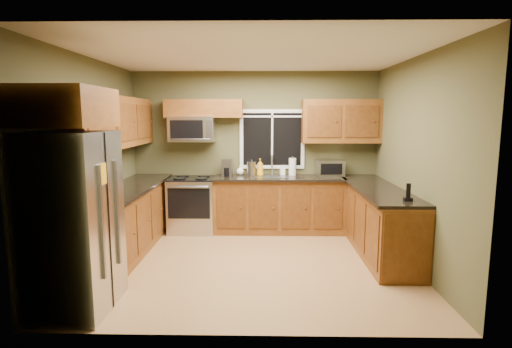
{
  "coord_description": "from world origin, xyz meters",
  "views": [
    {
      "loc": [
        0.16,
        -5.12,
        1.94
      ],
      "look_at": [
        0.05,
        0.35,
        1.15
      ],
      "focal_mm": 28.0,
      "sensor_mm": 36.0,
      "label": 1
    }
  ],
  "objects_px": {
    "toaster_oven": "(330,168)",
    "soap_bottle_b": "(282,170)",
    "range": "(192,204)",
    "cordless_phone": "(408,196)",
    "soap_bottle_a": "(260,167)",
    "kettle": "(252,168)",
    "microwave": "(192,129)",
    "paper_towel_roll": "(292,167)",
    "coffee_maker": "(227,168)",
    "soap_bottle_c": "(240,170)",
    "refrigerator": "(73,222)"
  },
  "relations": [
    {
      "from": "range",
      "to": "kettle",
      "type": "bearing_deg",
      "value": 10.23
    },
    {
      "from": "soap_bottle_a",
      "to": "range",
      "type": "bearing_deg",
      "value": -174.11
    },
    {
      "from": "kettle",
      "to": "soap_bottle_b",
      "type": "xyz_separation_m",
      "value": [
        0.53,
        0.05,
        -0.05
      ]
    },
    {
      "from": "toaster_oven",
      "to": "paper_towel_roll",
      "type": "height_order",
      "value": "paper_towel_roll"
    },
    {
      "from": "paper_towel_roll",
      "to": "cordless_phone",
      "type": "distance_m",
      "value": 2.42
    },
    {
      "from": "refrigerator",
      "to": "microwave",
      "type": "distance_m",
      "value": 3.1
    },
    {
      "from": "microwave",
      "to": "toaster_oven",
      "type": "bearing_deg",
      "value": 0.26
    },
    {
      "from": "soap_bottle_b",
      "to": "kettle",
      "type": "bearing_deg",
      "value": -174.61
    },
    {
      "from": "coffee_maker",
      "to": "soap_bottle_b",
      "type": "bearing_deg",
      "value": 8.18
    },
    {
      "from": "toaster_oven",
      "to": "soap_bottle_b",
      "type": "distance_m",
      "value": 0.81
    },
    {
      "from": "refrigerator",
      "to": "toaster_oven",
      "type": "distance_m",
      "value": 4.2
    },
    {
      "from": "refrigerator",
      "to": "range",
      "type": "bearing_deg",
      "value": 76.03
    },
    {
      "from": "refrigerator",
      "to": "soap_bottle_c",
      "type": "relative_size",
      "value": 10.97
    },
    {
      "from": "range",
      "to": "cordless_phone",
      "type": "distance_m",
      "value": 3.52
    },
    {
      "from": "coffee_maker",
      "to": "paper_towel_roll",
      "type": "height_order",
      "value": "paper_towel_roll"
    },
    {
      "from": "microwave",
      "to": "toaster_oven",
      "type": "distance_m",
      "value": 2.42
    },
    {
      "from": "cordless_phone",
      "to": "soap_bottle_c",
      "type": "bearing_deg",
      "value": 135.48
    },
    {
      "from": "cordless_phone",
      "to": "soap_bottle_a",
      "type": "bearing_deg",
      "value": 132.02
    },
    {
      "from": "toaster_oven",
      "to": "kettle",
      "type": "bearing_deg",
      "value": 178.55
    },
    {
      "from": "soap_bottle_a",
      "to": "kettle",
      "type": "bearing_deg",
      "value": 156.76
    },
    {
      "from": "toaster_oven",
      "to": "cordless_phone",
      "type": "height_order",
      "value": "toaster_oven"
    },
    {
      "from": "range",
      "to": "cordless_phone",
      "type": "xyz_separation_m",
      "value": [
        2.94,
        -1.87,
        0.53
      ]
    },
    {
      "from": "soap_bottle_a",
      "to": "soap_bottle_c",
      "type": "height_order",
      "value": "soap_bottle_a"
    },
    {
      "from": "soap_bottle_a",
      "to": "soap_bottle_c",
      "type": "relative_size",
      "value": 1.8
    },
    {
      "from": "microwave",
      "to": "toaster_oven",
      "type": "relative_size",
      "value": 1.6
    },
    {
      "from": "refrigerator",
      "to": "coffee_maker",
      "type": "bearing_deg",
      "value": 66.0
    },
    {
      "from": "cordless_phone",
      "to": "microwave",
      "type": "bearing_deg",
      "value": 145.65
    },
    {
      "from": "coffee_maker",
      "to": "cordless_phone",
      "type": "relative_size",
      "value": 1.33
    },
    {
      "from": "kettle",
      "to": "cordless_phone",
      "type": "height_order",
      "value": "kettle"
    },
    {
      "from": "paper_towel_roll",
      "to": "soap_bottle_a",
      "type": "relative_size",
      "value": 1.09
    },
    {
      "from": "range",
      "to": "soap_bottle_a",
      "type": "bearing_deg",
      "value": 5.89
    },
    {
      "from": "refrigerator",
      "to": "soap_bottle_c",
      "type": "distance_m",
      "value": 3.35
    },
    {
      "from": "refrigerator",
      "to": "cordless_phone",
      "type": "bearing_deg",
      "value": 13.93
    },
    {
      "from": "toaster_oven",
      "to": "soap_bottle_b",
      "type": "height_order",
      "value": "toaster_oven"
    },
    {
      "from": "kettle",
      "to": "cordless_phone",
      "type": "distance_m",
      "value": 2.82
    },
    {
      "from": "soap_bottle_a",
      "to": "soap_bottle_c",
      "type": "xyz_separation_m",
      "value": [
        -0.34,
        0.11,
        -0.07
      ]
    },
    {
      "from": "kettle",
      "to": "cordless_phone",
      "type": "bearing_deg",
      "value": -46.64
    },
    {
      "from": "microwave",
      "to": "soap_bottle_b",
      "type": "height_order",
      "value": "microwave"
    },
    {
      "from": "coffee_maker",
      "to": "kettle",
      "type": "relative_size",
      "value": 0.98
    },
    {
      "from": "range",
      "to": "soap_bottle_b",
      "type": "distance_m",
      "value": 1.64
    },
    {
      "from": "refrigerator",
      "to": "paper_towel_roll",
      "type": "distance_m",
      "value": 3.82
    },
    {
      "from": "microwave",
      "to": "soap_bottle_b",
      "type": "bearing_deg",
      "value": 3.53
    },
    {
      "from": "refrigerator",
      "to": "soap_bottle_b",
      "type": "distance_m",
      "value": 3.73
    },
    {
      "from": "toaster_oven",
      "to": "range",
      "type": "bearing_deg",
      "value": -176.4
    },
    {
      "from": "toaster_oven",
      "to": "cordless_phone",
      "type": "bearing_deg",
      "value": -73.3
    },
    {
      "from": "soap_bottle_b",
      "to": "refrigerator",
      "type": "bearing_deg",
      "value": -126.49
    },
    {
      "from": "refrigerator",
      "to": "kettle",
      "type": "relative_size",
      "value": 6.27
    },
    {
      "from": "soap_bottle_b",
      "to": "soap_bottle_c",
      "type": "xyz_separation_m",
      "value": [
        -0.73,
        0.0,
        -0.0
      ]
    },
    {
      "from": "kettle",
      "to": "paper_towel_roll",
      "type": "relative_size",
      "value": 0.89
    },
    {
      "from": "toaster_oven",
      "to": "soap_bottle_a",
      "type": "height_order",
      "value": "soap_bottle_a"
    }
  ]
}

